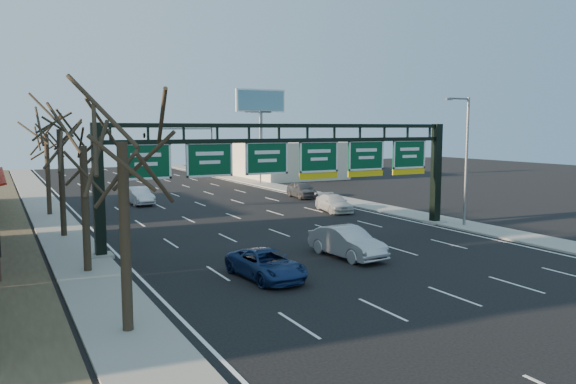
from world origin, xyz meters
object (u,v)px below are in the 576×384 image
car_blue_suv (266,264)px  car_silver_sedan (347,242)px  sign_gantry (296,165)px  car_white_wagon (334,203)px

car_blue_suv → car_silver_sedan: bearing=13.3°
sign_gantry → car_silver_sedan: 7.13m
sign_gantry → car_blue_suv: sign_gantry is taller
car_white_wagon → sign_gantry: bearing=-124.1°
car_silver_sedan → car_white_wagon: (8.33, 14.46, -0.12)m
sign_gantry → car_white_wagon: size_ratio=5.11×
car_blue_suv → car_silver_sedan: 5.99m
sign_gantry → car_blue_suv: size_ratio=5.17×
sign_gantry → car_silver_sedan: (-0.13, -6.03, -3.81)m
sign_gantry → car_silver_sedan: sign_gantry is taller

